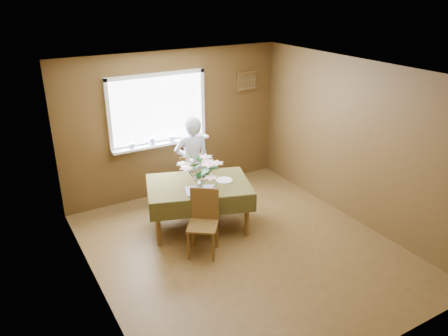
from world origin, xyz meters
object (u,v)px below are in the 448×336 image
dining_table (199,189)px  chair_far (189,176)px  seated_woman (192,163)px  chair_near (204,219)px  flower_bouquet (199,172)px

dining_table → chair_far: 0.83m
seated_woman → chair_far: bearing=-74.1°
chair_far → chair_near: (-0.46, -1.40, 0.01)m
chair_near → seated_woman: seated_woman is taller
chair_near → flower_bouquet: bearing=106.8°
chair_far → dining_table: bearing=78.5°
dining_table → seated_woman: (0.22, 0.66, 0.14)m
flower_bouquet → chair_near: bearing=-110.4°
flower_bouquet → seated_woman: bearing=70.1°
chair_near → flower_bouquet: (0.15, 0.39, 0.53)m
dining_table → chair_far: bearing=93.2°
dining_table → chair_near: size_ratio=1.91×
seated_woman → flower_bouquet: bearing=83.7°
flower_bouquet → dining_table: bearing=66.3°
dining_table → flower_bouquet: (-0.10, -0.22, 0.38)m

